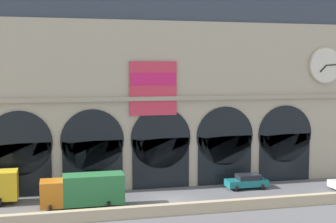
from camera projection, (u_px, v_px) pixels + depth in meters
The scene contains 5 objects.
ground_plane at pixel (172, 200), 45.71m from camera, with size 200.00×200.00×0.00m, color slate.
quay_parapet_wall at pixel (184, 209), 41.34m from camera, with size 90.00×0.70×1.00m, color #BCAD8C.
station_building at pixel (156, 86), 52.20m from camera, with size 44.62×5.81×22.34m.
box_truck_midwest at pixel (84, 190), 42.99m from camera, with size 7.50×2.91×3.12m.
car_mideast at pixel (247, 181), 50.17m from camera, with size 4.40×2.22×1.55m.
Camera 1 is at (-10.81, -43.42, 12.72)m, focal length 50.48 mm.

